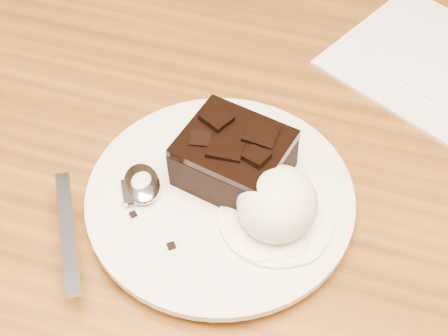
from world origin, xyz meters
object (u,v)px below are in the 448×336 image
(brownie, at_px, (234,161))
(ice_cream_scoop, at_px, (277,204))
(plate, at_px, (220,201))
(dining_table, at_px, (191,317))
(napkin, at_px, (429,60))
(spoon, at_px, (142,185))

(brownie, distance_m, ice_cream_scoop, 0.06)
(plate, height_order, brownie, brownie)
(dining_table, xyz_separation_m, napkin, (0.21, 0.16, 0.38))
(ice_cream_scoop, distance_m, spoon, 0.11)
(plate, bearing_deg, brownie, 79.13)
(ice_cream_scoop, bearing_deg, dining_table, 144.69)
(spoon, height_order, napkin, spoon)
(brownie, xyz_separation_m, spoon, (-0.07, -0.04, -0.01))
(brownie, height_order, ice_cream_scoop, ice_cream_scoop)
(spoon, distance_m, napkin, 0.32)
(napkin, bearing_deg, plate, -121.54)
(plate, distance_m, ice_cream_scoop, 0.06)
(ice_cream_scoop, relative_size, spoon, 0.39)
(ice_cream_scoop, relative_size, napkin, 0.40)
(napkin, bearing_deg, ice_cream_scoop, -111.01)
(spoon, bearing_deg, ice_cream_scoop, -28.81)
(ice_cream_scoop, bearing_deg, napkin, 68.99)
(ice_cream_scoop, xyz_separation_m, spoon, (-0.11, -0.00, -0.02))
(plate, height_order, spoon, spoon)
(dining_table, bearing_deg, napkin, 37.51)
(dining_table, height_order, ice_cream_scoop, ice_cream_scoop)
(spoon, xyz_separation_m, napkin, (0.20, 0.24, -0.02))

